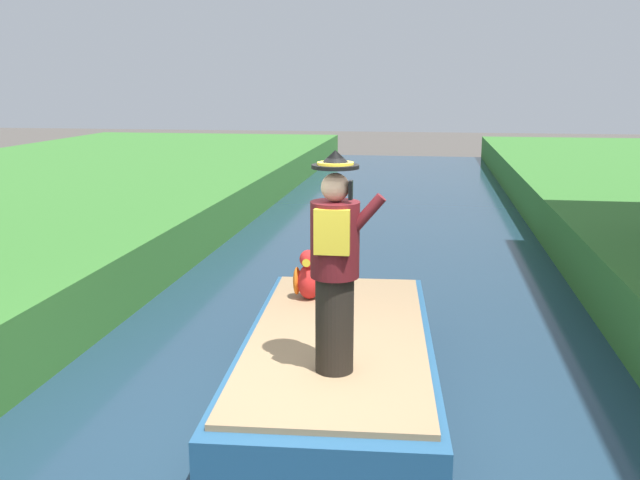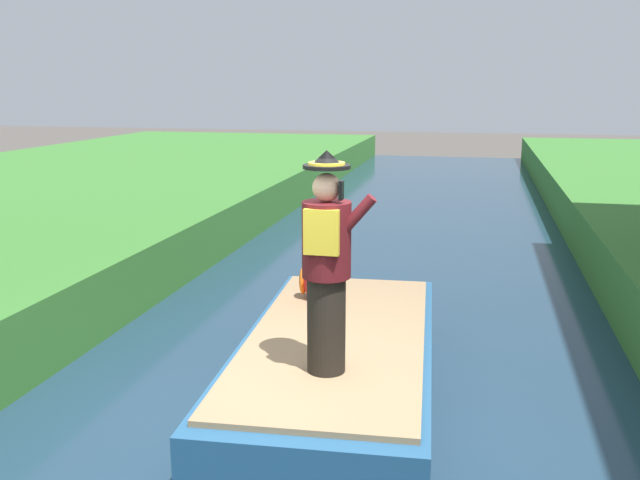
# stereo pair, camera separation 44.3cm
# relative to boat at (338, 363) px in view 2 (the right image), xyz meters

# --- Properties ---
(ground_plane) EXTENTS (80.00, 80.00, 0.00)m
(ground_plane) POSITION_rel_boat_xyz_m (0.00, -1.16, -0.40)
(ground_plane) COLOR #4C4742
(canal_water) EXTENTS (5.94, 48.00, 0.10)m
(canal_water) POSITION_rel_boat_xyz_m (0.00, -1.16, -0.35)
(canal_water) COLOR #1E384C
(canal_water) RESTS_ON ground
(boat) EXTENTS (2.07, 4.31, 0.61)m
(boat) POSITION_rel_boat_xyz_m (0.00, 0.00, 0.00)
(boat) COLOR #23517A
(boat) RESTS_ON canal_water
(person_pirate) EXTENTS (0.61, 0.42, 1.85)m
(person_pirate) POSITION_rel_boat_xyz_m (0.08, -0.89, 1.23)
(person_pirate) COLOR black
(person_pirate) RESTS_ON boat
(parrot_plush) EXTENTS (0.36, 0.35, 0.57)m
(parrot_plush) POSITION_rel_boat_xyz_m (-0.46, 1.03, 0.55)
(parrot_plush) COLOR red
(parrot_plush) RESTS_ON boat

